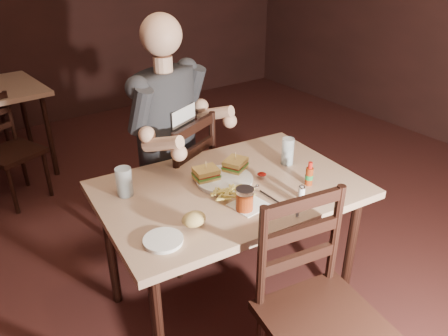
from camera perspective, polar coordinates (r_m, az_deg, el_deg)
room_shell at (r=1.93m, az=5.12°, el=14.14°), size 7.00×7.00×7.00m
main_table at (r=2.19m, az=0.75°, el=-4.13°), size 1.33×0.95×0.77m
chair_far at (r=2.72m, az=-7.11°, el=-2.72°), size 0.61×0.63×0.97m
chair_near at (r=1.90m, az=12.92°, el=-19.13°), size 0.52×0.56×0.97m
bg_chair_near at (r=3.70m, az=-25.95°, el=1.86°), size 0.51×0.53×0.82m
diner at (r=2.46m, az=-6.83°, el=7.60°), size 0.73×0.66×1.02m
dinner_plate at (r=2.19m, az=0.04°, el=-1.63°), size 0.30×0.30×0.02m
sandwich_left at (r=2.16m, az=-2.36°, el=-0.29°), size 0.13×0.11×0.10m
sandwich_right at (r=2.25m, az=1.49°, el=0.91°), size 0.15×0.14×0.10m
fries_pile at (r=2.04m, az=1.23°, el=-3.13°), size 0.25×0.18×0.04m
ketchup_dollop at (r=2.22m, az=4.96°, el=-0.81°), size 0.05×0.05×0.01m
glass_left at (r=2.10m, az=-12.90°, el=-1.78°), size 0.08×0.08×0.14m
glass_right at (r=2.36m, az=8.32°, el=2.16°), size 0.07×0.07×0.15m
hot_sauce at (r=2.18m, az=11.10°, el=-0.70°), size 0.04×0.04×0.12m
salt_shaker at (r=2.08m, az=10.10°, el=-3.06°), size 0.04×0.04×0.06m
syrup_dispenser at (r=1.95m, az=2.71°, el=-4.11°), size 0.09×0.09×0.11m
napkin at (r=2.01m, az=3.29°, el=-4.85°), size 0.17×0.16×0.00m
knife at (r=2.04m, az=6.76°, el=-4.32°), size 0.02×0.23×0.01m
fork at (r=2.00m, az=9.59°, el=-5.17°), size 0.12×0.11×0.00m
side_plate at (r=1.79m, az=-7.93°, el=-9.44°), size 0.17×0.17×0.01m
bread_roll at (r=1.84m, az=-3.95°, el=-6.68°), size 0.11×0.10×0.06m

